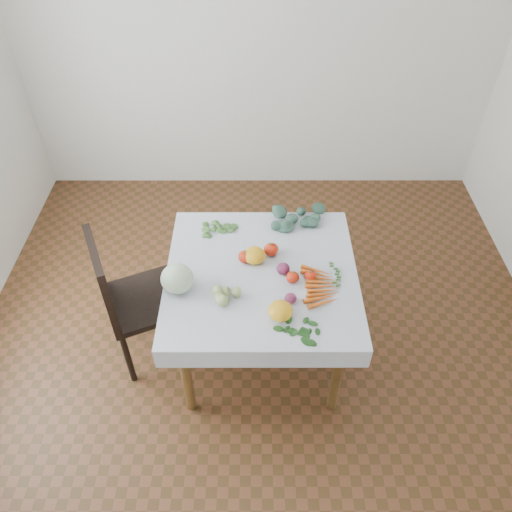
{
  "coord_description": "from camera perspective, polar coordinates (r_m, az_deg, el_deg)",
  "views": [
    {
      "loc": [
        -0.03,
        -2.05,
        2.86
      ],
      "look_at": [
        -0.03,
        0.07,
        0.82
      ],
      "focal_mm": 35.0,
      "sensor_mm": 36.0,
      "label": 1
    }
  ],
  "objects": [
    {
      "name": "kale_bunch",
      "position": [
        3.25,
        5.42,
        3.86
      ],
      "size": [
        0.39,
        0.29,
        0.05
      ],
      "color": "#395D4B",
      "rests_on": "tablecloth"
    },
    {
      "name": "ground",
      "position": [
        3.52,
        0.54,
        -10.51
      ],
      "size": [
        4.0,
        4.0,
        0.0
      ],
      "primitive_type": "plane",
      "color": "brown"
    },
    {
      "name": "table",
      "position": [
        3.01,
        0.62,
        -3.25
      ],
      "size": [
        1.0,
        1.0,
        0.75
      ],
      "color": "brown",
      "rests_on": "ground"
    },
    {
      "name": "tablecloth",
      "position": [
        2.94,
        0.64,
        -1.94
      ],
      "size": [
        1.12,
        1.12,
        0.01
      ],
      "primitive_type": "cube",
      "color": "white",
      "rests_on": "table"
    },
    {
      "name": "heirloom_back",
      "position": [
        2.97,
        -0.14,
        0.07
      ],
      "size": [
        0.16,
        0.16,
        0.09
      ],
      "primitive_type": "ellipsoid",
      "rotation": [
        0.0,
        0.0,
        0.26
      ],
      "color": "yellow",
      "rests_on": "tablecloth"
    },
    {
      "name": "cabbage",
      "position": [
        2.82,
        -9.01,
        -2.57
      ],
      "size": [
        0.21,
        0.21,
        0.17
      ],
      "primitive_type": "ellipsoid",
      "rotation": [
        0.0,
        0.0,
        -0.14
      ],
      "color": "beige",
      "rests_on": "tablecloth"
    },
    {
      "name": "onion_b",
      "position": [
        2.77,
        3.99,
        -4.85
      ],
      "size": [
        0.08,
        0.08,
        0.06
      ],
      "primitive_type": "ellipsoid",
      "rotation": [
        0.0,
        0.0,
        -0.2
      ],
      "color": "#5C1A39",
      "rests_on": "tablecloth"
    },
    {
      "name": "heirloom_front",
      "position": [
        2.68,
        2.82,
        -6.27
      ],
      "size": [
        0.14,
        0.14,
        0.09
      ],
      "primitive_type": "ellipsoid",
      "rotation": [
        0.0,
        0.0,
        -0.04
      ],
      "color": "yellow",
      "rests_on": "tablecloth"
    },
    {
      "name": "basil_bunch",
      "position": [
        2.66,
        4.79,
        -8.41
      ],
      "size": [
        0.22,
        0.18,
        0.01
      ],
      "color": "#1F4F18",
      "rests_on": "tablecloth"
    },
    {
      "name": "tomato_a",
      "position": [
        3.03,
        1.76,
        0.76
      ],
      "size": [
        0.11,
        0.11,
        0.08
      ],
      "primitive_type": "ellipsoid",
      "rotation": [
        0.0,
        0.0,
        -0.35
      ],
      "color": "red",
      "rests_on": "tablecloth"
    },
    {
      "name": "dill_bunch",
      "position": [
        3.22,
        -4.28,
        3.13
      ],
      "size": [
        0.21,
        0.18,
        0.02
      ],
      "color": "#4A853D",
      "rests_on": "tablecloth"
    },
    {
      "name": "carrot_bunch",
      "position": [
        2.87,
        7.44,
        -3.44
      ],
      "size": [
        0.2,
        0.34,
        0.03
      ],
      "color": "#F15B1A",
      "rests_on": "tablecloth"
    },
    {
      "name": "tomatillo_cluster",
      "position": [
        2.77,
        -3.83,
        -4.94
      ],
      "size": [
        0.15,
        0.13,
        0.05
      ],
      "color": "#A1BB6C",
      "rests_on": "tablecloth"
    },
    {
      "name": "tomato_b",
      "position": [
        2.98,
        -1.24,
        -0.08
      ],
      "size": [
        0.1,
        0.1,
        0.07
      ],
      "primitive_type": "ellipsoid",
      "rotation": [
        0.0,
        0.0,
        -0.21
      ],
      "color": "red",
      "rests_on": "tablecloth"
    },
    {
      "name": "tomato_c",
      "position": [
        2.87,
        4.2,
        -2.44
      ],
      "size": [
        0.09,
        0.09,
        0.07
      ],
      "primitive_type": "ellipsoid",
      "rotation": [
        0.0,
        0.0,
        0.14
      ],
      "color": "red",
      "rests_on": "tablecloth"
    },
    {
      "name": "onion_a",
      "position": [
        2.92,
        3.12,
        -1.45
      ],
      "size": [
        0.09,
        0.09,
        0.07
      ],
      "primitive_type": "ellipsoid",
      "rotation": [
        0.0,
        0.0,
        0.2
      ],
      "color": "#5C1A39",
      "rests_on": "tablecloth"
    },
    {
      "name": "tomato_d",
      "position": [
        2.9,
        6.21,
        -2.23
      ],
      "size": [
        0.08,
        0.08,
        0.06
      ],
      "primitive_type": "ellipsoid",
      "rotation": [
        0.0,
        0.0,
        0.15
      ],
      "color": "red",
      "rests_on": "tablecloth"
    },
    {
      "name": "chair",
      "position": [
        3.15,
        -14.51,
        -4.37
      ],
      "size": [
        0.6,
        0.6,
        1.01
      ],
      "color": "black",
      "rests_on": "ground"
    },
    {
      "name": "back_wall",
      "position": [
        4.32,
        0.45,
        23.42
      ],
      "size": [
        4.0,
        0.04,
        2.7
      ],
      "primitive_type": "cube",
      "color": "white",
      "rests_on": "ground"
    }
  ]
}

